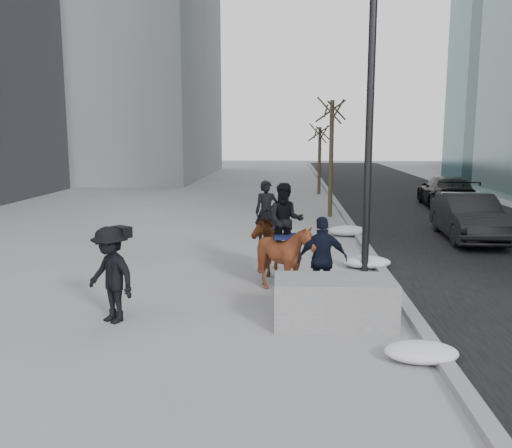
# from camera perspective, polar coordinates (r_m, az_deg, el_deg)

# --- Properties ---
(ground) EXTENTS (120.00, 120.00, 0.00)m
(ground) POSITION_cam_1_polar(r_m,az_deg,el_deg) (10.65, -0.40, -9.06)
(ground) COLOR gray
(ground) RESTS_ON ground
(road) EXTENTS (8.00, 90.00, 0.01)m
(road) POSITION_cam_1_polar(r_m,az_deg,el_deg) (21.31, 20.66, -0.27)
(road) COLOR black
(road) RESTS_ON ground
(curb) EXTENTS (0.25, 90.00, 0.12)m
(curb) POSITION_cam_1_polar(r_m,az_deg,el_deg) (20.48, 9.92, -0.02)
(curb) COLOR gray
(curb) RESTS_ON ground
(planter) EXTENTS (2.15, 1.10, 0.85)m
(planter) POSITION_cam_1_polar(r_m,az_deg,el_deg) (9.84, 8.23, -8.12)
(planter) COLOR gray
(planter) RESTS_ON ground
(car_near) EXTENTS (1.78, 4.56, 1.48)m
(car_near) POSITION_cam_1_polar(r_m,az_deg,el_deg) (18.73, 21.48, 0.69)
(car_near) COLOR black
(car_near) RESTS_ON ground
(car_far) EXTENTS (2.45, 5.21, 1.47)m
(car_far) POSITION_cam_1_polar(r_m,az_deg,el_deg) (26.69, 19.41, 3.23)
(car_far) COLOR black
(car_far) RESTS_ON ground
(tree_near) EXTENTS (1.20, 1.20, 5.25)m
(tree_near) POSITION_cam_1_polar(r_m,az_deg,el_deg) (22.45, 7.92, 7.44)
(tree_near) COLOR #3B2E23
(tree_near) RESTS_ON ground
(tree_far) EXTENTS (1.20, 1.20, 4.18)m
(tree_far) POSITION_cam_1_polar(r_m,az_deg,el_deg) (30.92, 6.70, 7.00)
(tree_far) COLOR #372820
(tree_far) RESTS_ON ground
(mounted_left) EXTENTS (0.99, 1.83, 2.27)m
(mounted_left) POSITION_cam_1_polar(r_m,az_deg,el_deg) (13.21, 1.07, -1.61)
(mounted_left) COLOR #512510
(mounted_left) RESTS_ON ground
(mounted_right) EXTENTS (1.26, 1.41, 2.36)m
(mounted_right) POSITION_cam_1_polar(r_m,az_deg,el_deg) (11.55, 3.09, -2.72)
(mounted_right) COLOR #4F250F
(mounted_right) RESTS_ON ground
(feeder) EXTENTS (1.08, 0.93, 1.75)m
(feeder) POSITION_cam_1_polar(r_m,az_deg,el_deg) (11.04, 7.02, -3.73)
(feeder) COLOR black
(feeder) RESTS_ON ground
(camera_crew) EXTENTS (1.30, 1.18, 1.75)m
(camera_crew) POSITION_cam_1_polar(r_m,az_deg,el_deg) (10.13, -15.03, -5.14)
(camera_crew) COLOR black
(camera_crew) RESTS_ON ground
(lamppost) EXTENTS (0.25, 2.90, 9.09)m
(lamppost) POSITION_cam_1_polar(r_m,az_deg,el_deg) (13.80, 11.89, 15.97)
(lamppost) COLOR black
(lamppost) RESTS_ON ground
(snow_piles) EXTENTS (1.33, 10.98, 0.34)m
(snow_piles) POSITION_cam_1_polar(r_m,az_deg,el_deg) (14.60, 11.34, -3.49)
(snow_piles) COLOR silver
(snow_piles) RESTS_ON ground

